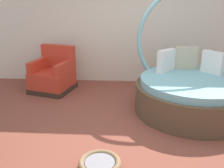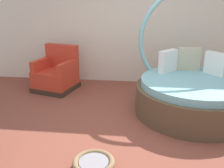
{
  "view_description": "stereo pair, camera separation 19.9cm",
  "coord_description": "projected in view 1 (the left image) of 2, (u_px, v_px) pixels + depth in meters",
  "views": [
    {
      "loc": [
        -0.1,
        -3.46,
        2.0
      ],
      "look_at": [
        -0.36,
        0.61,
        0.55
      ],
      "focal_mm": 41.18,
      "sensor_mm": 36.0,
      "label": 1
    },
    {
      "loc": [
        0.1,
        -3.45,
        2.0
      ],
      "look_at": [
        -0.36,
        0.61,
        0.55
      ],
      "focal_mm": 41.18,
      "sensor_mm": 36.0,
      "label": 2
    }
  ],
  "objects": [
    {
      "name": "ground_plane",
      "position": [
        133.0,
        132.0,
        3.93
      ],
      "size": [
        8.0,
        8.0,
        0.02
      ],
      "primitive_type": "cube",
      "color": "brown"
    },
    {
      "name": "round_daybed",
      "position": [
        192.0,
        88.0,
        4.54
      ],
      "size": [
        1.99,
        1.99,
        2.17
      ],
      "color": "brown",
      "rests_on": "ground_plane"
    },
    {
      "name": "pet_basket",
      "position": [
        100.0,
        165.0,
        3.06
      ],
      "size": [
        0.51,
        0.51,
        0.13
      ],
      "color": "#8E704C",
      "rests_on": "ground_plane"
    },
    {
      "name": "red_armchair",
      "position": [
        53.0,
        75.0,
        5.52
      ],
      "size": [
        0.99,
        0.99,
        0.94
      ],
      "color": "#38281E",
      "rests_on": "ground_plane"
    },
    {
      "name": "back_wall",
      "position": [
        133.0,
        12.0,
        5.7
      ],
      "size": [
        8.0,
        0.12,
        3.19
      ],
      "primitive_type": "cube",
      "color": "silver",
      "rests_on": "ground_plane"
    }
  ]
}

